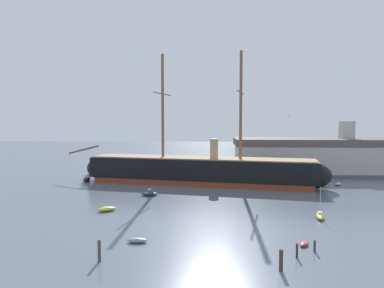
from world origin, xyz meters
The scene contains 15 objects.
ground_plane centered at (0.00, 0.00, 0.00)m, with size 400.00×400.00×0.00m, color slate.
tall_ship centered at (-2.20, 49.91, 3.13)m, with size 60.20×17.22×29.19m.
dinghy_foreground_left centered at (-8.82, 10.77, 0.28)m, with size 2.40×1.08×0.56m.
dinghy_foreground_right centered at (10.76, 10.58, 0.22)m, with size 1.66×1.97×0.43m.
dinghy_mid_left centered at (-16.56, 25.25, 0.35)m, with size 3.16×2.63×0.69m.
sailboat_mid_right centered at (16.09, 22.57, 0.40)m, with size 1.80×3.79×4.75m.
motorboat_alongside_bow centered at (-11.58, 36.95, 0.46)m, with size 3.23×1.66×1.30m.
motorboat_far_left centered at (-29.19, 53.19, 0.52)m, with size 1.55×3.57×1.49m.
dinghy_far_right centered at (28.16, 50.14, 0.32)m, with size 2.32×2.91×0.63m.
mooring_piling_nearest centered at (9.03, 6.82, 0.76)m, with size 0.25×0.25×1.53m, color #382B1E.
mooring_piling_left_pair centered at (-11.59, 4.81, 1.14)m, with size 0.33×0.33×2.28m, color #4C3D2D.
mooring_piling_right_pair centered at (6.68, 3.34, 1.05)m, with size 0.39×0.39×2.10m, color #423323.
mooring_piling_midwater centered at (11.40, 8.63, 0.67)m, with size 0.26×0.26×1.34m, color #4C3D2D.
dockside_warehouse_right centered at (34.30, 66.46, 4.69)m, with size 59.87×15.70×14.02m.
seagull_in_flight centered at (10.61, 20.16, 15.05)m, with size 0.45×1.27×0.14m.
Camera 1 is at (-0.31, -31.71, 14.79)m, focal length 34.43 mm.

